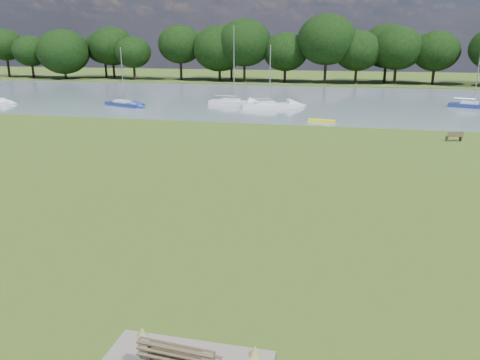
% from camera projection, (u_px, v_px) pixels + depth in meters
% --- Properties ---
extents(ground, '(220.00, 220.00, 0.00)m').
position_uv_depth(ground, '(272.00, 198.00, 24.04)').
color(ground, '#5B6F23').
extents(river, '(220.00, 40.00, 0.10)m').
position_uv_depth(river, '(321.00, 101.00, 63.28)').
color(river, gray).
rests_on(river, ground).
extents(far_bank, '(220.00, 20.00, 0.40)m').
position_uv_depth(far_bank, '(331.00, 82.00, 91.31)').
color(far_bank, '#4C6626').
rests_on(far_bank, ground).
extents(riverbank_bench, '(1.36, 0.74, 0.80)m').
position_uv_depth(riverbank_bench, '(454.00, 136.00, 37.50)').
color(riverbank_bench, brown).
rests_on(riverbank_bench, ground).
extents(kayak, '(2.78, 1.38, 0.27)m').
position_uv_depth(kayak, '(322.00, 121.00, 46.18)').
color(kayak, '#FFF41C').
rests_on(kayak, river).
extents(tree_line, '(138.64, 9.83, 11.89)m').
position_uv_depth(tree_line, '(320.00, 45.00, 86.05)').
color(tree_line, black).
rests_on(tree_line, far_bank).
extents(sailboat_0, '(5.69, 3.27, 6.81)m').
position_uv_depth(sailboat_0, '(473.00, 104.00, 56.00)').
color(sailboat_0, navy).
rests_on(sailboat_0, river).
extents(sailboat_1, '(7.12, 4.61, 7.29)m').
position_uv_depth(sailboat_1, '(269.00, 104.00, 55.91)').
color(sailboat_1, silver).
rests_on(sailboat_1, river).
extents(sailboat_2, '(6.55, 2.51, 9.53)m').
position_uv_depth(sailboat_2, '(234.00, 101.00, 58.59)').
color(sailboat_2, silver).
rests_on(sailboat_2, river).
extents(sailboat_4, '(5.60, 3.37, 6.99)m').
position_uv_depth(sailboat_4, '(124.00, 103.00, 57.40)').
color(sailboat_4, navy).
rests_on(sailboat_4, river).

